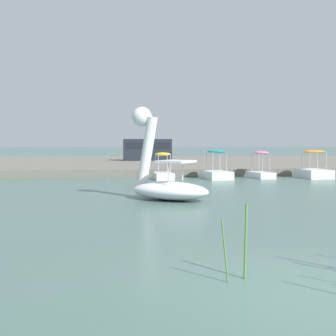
{
  "coord_description": "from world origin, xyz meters",
  "views": [
    {
      "loc": [
        -2.87,
        -5.79,
        2.06
      ],
      "look_at": [
        -0.74,
        12.05,
        1.05
      ],
      "focal_mm": 48.32,
      "sensor_mm": 36.0,
      "label": 1
    }
  ],
  "objects_px": {
    "swan_boat": "(165,178)",
    "pedal_boat_pink": "(261,170)",
    "pedal_boat_teal": "(216,171)",
    "parked_van": "(147,149)",
    "pedal_boat_yellow": "(163,171)",
    "pedal_boat_orange": "(313,170)"
  },
  "relations": [
    {
      "from": "swan_boat",
      "to": "pedal_boat_pink",
      "type": "distance_m",
      "value": 11.47
    },
    {
      "from": "pedal_boat_teal",
      "to": "parked_van",
      "type": "xyz_separation_m",
      "value": [
        -2.77,
        15.74,
        1.04
      ]
    },
    {
      "from": "pedal_boat_yellow",
      "to": "pedal_boat_pink",
      "type": "relative_size",
      "value": 0.92
    },
    {
      "from": "pedal_boat_pink",
      "to": "parked_van",
      "type": "relative_size",
      "value": 0.47
    },
    {
      "from": "pedal_boat_teal",
      "to": "parked_van",
      "type": "distance_m",
      "value": 16.02
    },
    {
      "from": "swan_boat",
      "to": "pedal_boat_orange",
      "type": "bearing_deg",
      "value": 42.47
    },
    {
      "from": "pedal_boat_teal",
      "to": "pedal_boat_pink",
      "type": "relative_size",
      "value": 1.13
    },
    {
      "from": "swan_boat",
      "to": "pedal_boat_yellow",
      "type": "height_order",
      "value": "swan_boat"
    },
    {
      "from": "pedal_boat_teal",
      "to": "pedal_boat_yellow",
      "type": "bearing_deg",
      "value": -179.36
    },
    {
      "from": "swan_boat",
      "to": "pedal_boat_pink",
      "type": "relative_size",
      "value": 1.66
    },
    {
      "from": "pedal_boat_orange",
      "to": "swan_boat",
      "type": "bearing_deg",
      "value": -137.53
    },
    {
      "from": "pedal_boat_yellow",
      "to": "pedal_boat_pink",
      "type": "bearing_deg",
      "value": 4.62
    },
    {
      "from": "swan_boat",
      "to": "pedal_boat_pink",
      "type": "xyz_separation_m",
      "value": [
        6.69,
        9.3,
        -0.32
      ]
    },
    {
      "from": "pedal_boat_yellow",
      "to": "pedal_boat_teal",
      "type": "height_order",
      "value": "pedal_boat_teal"
    },
    {
      "from": "pedal_boat_yellow",
      "to": "pedal_boat_pink",
      "type": "xyz_separation_m",
      "value": [
        5.8,
        0.47,
        0.01
      ]
    },
    {
      "from": "pedal_boat_yellow",
      "to": "pedal_boat_orange",
      "type": "height_order",
      "value": "pedal_boat_orange"
    },
    {
      "from": "pedal_boat_yellow",
      "to": "parked_van",
      "type": "height_order",
      "value": "parked_van"
    },
    {
      "from": "pedal_boat_yellow",
      "to": "pedal_boat_orange",
      "type": "relative_size",
      "value": 0.78
    },
    {
      "from": "swan_boat",
      "to": "pedal_boat_orange",
      "type": "height_order",
      "value": "swan_boat"
    },
    {
      "from": "pedal_boat_orange",
      "to": "parked_van",
      "type": "bearing_deg",
      "value": 118.65
    },
    {
      "from": "pedal_boat_yellow",
      "to": "swan_boat",
      "type": "bearing_deg",
      "value": -95.78
    },
    {
      "from": "pedal_boat_yellow",
      "to": "parked_van",
      "type": "distance_m",
      "value": 15.82
    }
  ]
}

